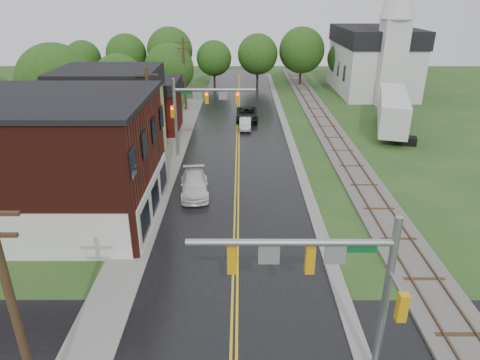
{
  "coord_description": "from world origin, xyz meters",
  "views": [
    {
      "loc": [
        0.29,
        -10.55,
        14.08
      ],
      "look_at": [
        0.25,
        13.45,
        3.5
      ],
      "focal_mm": 32.0,
      "sensor_mm": 36.0,
      "label": 1
    }
  ],
  "objects_px": {
    "sedan_silver": "(245,124)",
    "pickup_white": "(194,185)",
    "tree_left_b": "(58,84)",
    "utility_pole_b": "(151,122)",
    "suv_dark": "(247,114)",
    "brick_building": "(42,161)",
    "church": "(376,54)",
    "utility_pole_a": "(15,317)",
    "utility_pole_c": "(184,73)",
    "tree_left_c": "(120,81)",
    "traffic_signal_far": "(199,104)",
    "semi_trailer": "(393,109)",
    "traffic_signal_near": "(330,272)",
    "tree_left_e": "(170,70)"
  },
  "relations": [
    {
      "from": "suv_dark",
      "to": "pickup_white",
      "type": "bearing_deg",
      "value": -101.43
    },
    {
      "from": "church",
      "to": "tree_left_c",
      "type": "xyz_separation_m",
      "value": [
        -33.85,
        -13.84,
        -1.32
      ]
    },
    {
      "from": "utility_pole_c",
      "to": "suv_dark",
      "type": "relative_size",
      "value": 1.66
    },
    {
      "from": "utility_pole_b",
      "to": "utility_pole_c",
      "type": "height_order",
      "value": "same"
    },
    {
      "from": "utility_pole_a",
      "to": "utility_pole_c",
      "type": "xyz_separation_m",
      "value": [
        0.0,
        44.0,
        0.0
      ]
    },
    {
      "from": "church",
      "to": "sedan_silver",
      "type": "bearing_deg",
      "value": -136.68
    },
    {
      "from": "tree_left_c",
      "to": "sedan_silver",
      "type": "xyz_separation_m",
      "value": [
        14.65,
        -4.27,
        -3.91
      ]
    },
    {
      "from": "tree_left_b",
      "to": "tree_left_e",
      "type": "bearing_deg",
      "value": 57.26
    },
    {
      "from": "utility_pole_c",
      "to": "pickup_white",
      "type": "bearing_deg",
      "value": -81.87
    },
    {
      "from": "sedan_silver",
      "to": "utility_pole_b",
      "type": "bearing_deg",
      "value": -118.13
    },
    {
      "from": "sedan_silver",
      "to": "tree_left_e",
      "type": "bearing_deg",
      "value": 134.23
    },
    {
      "from": "brick_building",
      "to": "utility_pole_a",
      "type": "distance_m",
      "value": 16.05
    },
    {
      "from": "utility_pole_a",
      "to": "semi_trailer",
      "type": "relative_size",
      "value": 0.69
    },
    {
      "from": "tree_left_e",
      "to": "semi_trailer",
      "type": "distance_m",
      "value": 28.0
    },
    {
      "from": "church",
      "to": "tree_left_e",
      "type": "height_order",
      "value": "church"
    },
    {
      "from": "traffic_signal_far",
      "to": "utility_pole_b",
      "type": "distance_m",
      "value": 6.01
    },
    {
      "from": "traffic_signal_far",
      "to": "suv_dark",
      "type": "relative_size",
      "value": 1.36
    },
    {
      "from": "tree_left_c",
      "to": "sedan_silver",
      "type": "distance_m",
      "value": 15.75
    },
    {
      "from": "tree_left_b",
      "to": "suv_dark",
      "type": "xyz_separation_m",
      "value": [
        18.88,
        7.21,
        -4.97
      ]
    },
    {
      "from": "utility_pole_c",
      "to": "utility_pole_b",
      "type": "bearing_deg",
      "value": -90.0
    },
    {
      "from": "church",
      "to": "utility_pole_a",
      "type": "xyz_separation_m",
      "value": [
        -26.8,
        -53.74,
        -1.11
      ]
    },
    {
      "from": "tree_left_b",
      "to": "pickup_white",
      "type": "relative_size",
      "value": 1.95
    },
    {
      "from": "tree_left_b",
      "to": "suv_dark",
      "type": "bearing_deg",
      "value": 20.9
    },
    {
      "from": "brick_building",
      "to": "semi_trailer",
      "type": "distance_m",
      "value": 35.61
    },
    {
      "from": "suv_dark",
      "to": "brick_building",
      "type": "bearing_deg",
      "value": -118.93
    },
    {
      "from": "traffic_signal_far",
      "to": "semi_trailer",
      "type": "xyz_separation_m",
      "value": [
        20.34,
        8.09,
        -2.61
      ]
    },
    {
      "from": "traffic_signal_far",
      "to": "sedan_silver",
      "type": "xyz_separation_m",
      "value": [
        4.27,
        8.63,
        -4.37
      ]
    },
    {
      "from": "tree_left_b",
      "to": "brick_building",
      "type": "bearing_deg",
      "value": -72.39
    },
    {
      "from": "traffic_signal_near",
      "to": "tree_left_b",
      "type": "distance_m",
      "value": 36.73
    },
    {
      "from": "tree_left_b",
      "to": "utility_pole_b",
      "type": "bearing_deg",
      "value": -41.86
    },
    {
      "from": "tree_left_c",
      "to": "church",
      "type": "bearing_deg",
      "value": 22.24
    },
    {
      "from": "suv_dark",
      "to": "traffic_signal_far",
      "type": "bearing_deg",
      "value": -110.04
    },
    {
      "from": "church",
      "to": "semi_trailer",
      "type": "relative_size",
      "value": 1.53
    },
    {
      "from": "sedan_silver",
      "to": "pickup_white",
      "type": "xyz_separation_m",
      "value": [
        -4.0,
        -16.83,
        0.12
      ]
    },
    {
      "from": "utility_pole_a",
      "to": "pickup_white",
      "type": "distance_m",
      "value": 19.56
    },
    {
      "from": "utility_pole_c",
      "to": "suv_dark",
      "type": "height_order",
      "value": "utility_pole_c"
    },
    {
      "from": "utility_pole_b",
      "to": "traffic_signal_near",
      "type": "bearing_deg",
      "value": -62.81
    },
    {
      "from": "brick_building",
      "to": "church",
      "type": "bearing_deg",
      "value": 50.02
    },
    {
      "from": "utility_pole_a",
      "to": "tree_left_c",
      "type": "distance_m",
      "value": 40.52
    },
    {
      "from": "utility_pole_c",
      "to": "sedan_silver",
      "type": "xyz_separation_m",
      "value": [
        7.6,
        -8.37,
        -4.12
      ]
    },
    {
      "from": "tree_left_b",
      "to": "tree_left_c",
      "type": "bearing_deg",
      "value": 63.44
    },
    {
      "from": "traffic_signal_near",
      "to": "utility_pole_a",
      "type": "bearing_deg",
      "value": -168.98
    },
    {
      "from": "utility_pole_a",
      "to": "tree_left_b",
      "type": "xyz_separation_m",
      "value": [
        -11.05,
        31.9,
        1.0
      ]
    },
    {
      "from": "pickup_white",
      "to": "semi_trailer",
      "type": "distance_m",
      "value": 25.9
    },
    {
      "from": "traffic_signal_near",
      "to": "suv_dark",
      "type": "height_order",
      "value": "traffic_signal_near"
    },
    {
      "from": "pickup_white",
      "to": "semi_trailer",
      "type": "relative_size",
      "value": 0.38
    },
    {
      "from": "utility_pole_a",
      "to": "sedan_silver",
      "type": "relative_size",
      "value": 2.46
    },
    {
      "from": "utility_pole_a",
      "to": "suv_dark",
      "type": "relative_size",
      "value": 1.66
    },
    {
      "from": "traffic_signal_near",
      "to": "utility_pole_b",
      "type": "distance_m",
      "value": 22.49
    },
    {
      "from": "church",
      "to": "tree_left_c",
      "type": "bearing_deg",
      "value": -157.76
    }
  ]
}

